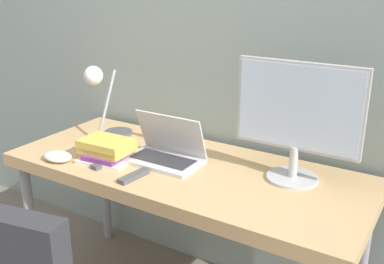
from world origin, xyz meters
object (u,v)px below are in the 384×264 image
at_px(book_stack, 107,150).
at_px(game_controller, 58,156).
at_px(laptop, 165,152).
at_px(monitor, 298,116).
at_px(desk_lamp, 102,95).

xyz_separation_m(book_stack, game_controller, (-0.19, -0.13, -0.03)).
bearing_deg(laptop, game_controller, -149.00).
bearing_deg(book_stack, monitor, 17.55).
height_order(book_stack, game_controller, book_stack).
bearing_deg(game_controller, laptop, 31.00).
relative_size(laptop, game_controller, 2.34).
distance_m(laptop, game_controller, 0.49).
xyz_separation_m(laptop, game_controller, (-0.42, -0.25, -0.03)).
bearing_deg(monitor, desk_lamp, -176.33).
distance_m(monitor, game_controller, 1.08).
relative_size(laptop, monitor, 0.66).
xyz_separation_m(laptop, desk_lamp, (-0.42, 0.06, 0.19)).
relative_size(monitor, game_controller, 3.53).
distance_m(monitor, desk_lamp, 0.98).
bearing_deg(desk_lamp, monitor, 3.67).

